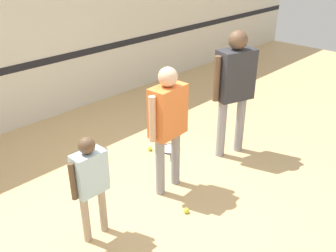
{
  "coord_description": "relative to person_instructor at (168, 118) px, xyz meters",
  "views": [
    {
      "loc": [
        -2.86,
        -2.64,
        2.88
      ],
      "look_at": [
        0.0,
        0.12,
        0.89
      ],
      "focal_mm": 40.0,
      "sensor_mm": 36.0,
      "label": 1
    }
  ],
  "objects": [
    {
      "name": "wall_back",
      "position": [
        -0.0,
        3.04,
        0.59
      ],
      "size": [
        16.0,
        0.07,
        3.2
      ],
      "color": "silver",
      "rests_on": "ground_plane"
    },
    {
      "name": "racket_spare_on_floor",
      "position": [
        0.71,
        0.64,
        -0.99
      ],
      "size": [
        0.48,
        0.5,
        0.03
      ],
      "rotation": [
        0.0,
        0.0,
        3.97
      ],
      "color": "#28282D",
      "rests_on": "ground_plane"
    },
    {
      "name": "person_instructor",
      "position": [
        0.0,
        0.0,
        0.0
      ],
      "size": [
        0.61,
        0.27,
        1.62
      ],
      "rotation": [
        0.0,
        0.0,
        0.05
      ],
      "color": "gray",
      "rests_on": "ground_plane"
    },
    {
      "name": "person_student_right",
      "position": [
        1.28,
        -0.04,
        0.13
      ],
      "size": [
        0.66,
        0.43,
        1.83
      ],
      "rotation": [
        0.0,
        0.0,
        2.82
      ],
      "color": "gray",
      "rests_on": "ground_plane"
    },
    {
      "name": "person_student_left",
      "position": [
        -1.16,
        -0.04,
        -0.26
      ],
      "size": [
        0.46,
        0.19,
        1.2
      ],
      "rotation": [
        0.0,
        0.0,
        -0.01
      ],
      "color": "tan",
      "rests_on": "ground_plane"
    },
    {
      "name": "tennis_ball_by_spare_racket",
      "position": [
        0.49,
        0.85,
        -0.97
      ],
      "size": [
        0.07,
        0.07,
        0.07
      ],
      "primitive_type": "sphere",
      "color": "#CCE038",
      "rests_on": "ground_plane"
    },
    {
      "name": "ground_plane",
      "position": [
        -0.0,
        -0.12,
        -1.0
      ],
      "size": [
        16.0,
        16.0,
        0.0
      ],
      "primitive_type": "plane",
      "color": "tan"
    },
    {
      "name": "tennis_ball_near_instructor",
      "position": [
        -0.21,
        -0.5,
        -0.97
      ],
      "size": [
        0.07,
        0.07,
        0.07
      ],
      "primitive_type": "sphere",
      "color": "#CCE038",
      "rests_on": "ground_plane"
    }
  ]
}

